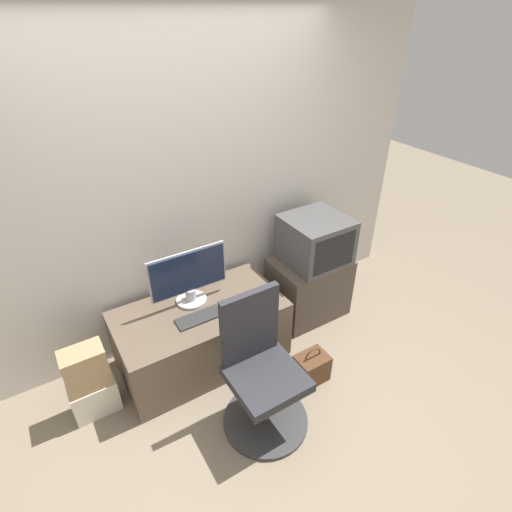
{
  "coord_description": "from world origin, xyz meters",
  "views": [
    {
      "loc": [
        -0.98,
        -1.32,
        2.5
      ],
      "look_at": [
        0.45,
        0.97,
        0.78
      ],
      "focal_mm": 28.0,
      "sensor_mm": 36.0,
      "label": 1
    }
  ],
  "objects_px": {
    "keyboard": "(199,318)",
    "cardboard_box_lower": "(95,396)",
    "mouse": "(227,303)",
    "office_chair": "(262,376)",
    "main_monitor": "(189,277)",
    "crt_tv": "(315,240)",
    "handbag": "(312,367)"
  },
  "relations": [
    {
      "from": "crt_tv",
      "to": "keyboard",
      "type": "bearing_deg",
      "value": -174.1
    },
    {
      "from": "cardboard_box_lower",
      "to": "handbag",
      "type": "xyz_separation_m",
      "value": [
        1.49,
        -0.59,
        -0.01
      ]
    },
    {
      "from": "main_monitor",
      "to": "keyboard",
      "type": "relative_size",
      "value": 1.78
    },
    {
      "from": "keyboard",
      "to": "handbag",
      "type": "xyz_separation_m",
      "value": [
        0.67,
        -0.54,
        -0.41
      ]
    },
    {
      "from": "mouse",
      "to": "office_chair",
      "type": "bearing_deg",
      "value": -97.72
    },
    {
      "from": "main_monitor",
      "to": "cardboard_box_lower",
      "type": "height_order",
      "value": "main_monitor"
    },
    {
      "from": "main_monitor",
      "to": "office_chair",
      "type": "distance_m",
      "value": 0.91
    },
    {
      "from": "crt_tv",
      "to": "main_monitor",
      "type": "bearing_deg",
      "value": 174.95
    },
    {
      "from": "cardboard_box_lower",
      "to": "handbag",
      "type": "relative_size",
      "value": 0.97
    },
    {
      "from": "mouse",
      "to": "cardboard_box_lower",
      "type": "height_order",
      "value": "mouse"
    },
    {
      "from": "keyboard",
      "to": "crt_tv",
      "type": "xyz_separation_m",
      "value": [
        1.17,
        0.12,
        0.24
      ]
    },
    {
      "from": "main_monitor",
      "to": "cardboard_box_lower",
      "type": "relative_size",
      "value": 1.98
    },
    {
      "from": "keyboard",
      "to": "cardboard_box_lower",
      "type": "bearing_deg",
      "value": 176.02
    },
    {
      "from": "cardboard_box_lower",
      "to": "crt_tv",
      "type": "bearing_deg",
      "value": 1.83
    },
    {
      "from": "cardboard_box_lower",
      "to": "handbag",
      "type": "distance_m",
      "value": 1.6
    },
    {
      "from": "keyboard",
      "to": "handbag",
      "type": "bearing_deg",
      "value": -38.96
    },
    {
      "from": "mouse",
      "to": "cardboard_box_lower",
      "type": "xyz_separation_m",
      "value": [
        -1.07,
        0.03,
        -0.41
      ]
    },
    {
      "from": "crt_tv",
      "to": "cardboard_box_lower",
      "type": "distance_m",
      "value": 2.09
    },
    {
      "from": "keyboard",
      "to": "crt_tv",
      "type": "relative_size",
      "value": 0.67
    },
    {
      "from": "main_monitor",
      "to": "mouse",
      "type": "relative_size",
      "value": 11.52
    },
    {
      "from": "crt_tv",
      "to": "cardboard_box_lower",
      "type": "relative_size",
      "value": 1.66
    },
    {
      "from": "keyboard",
      "to": "crt_tv",
      "type": "bearing_deg",
      "value": 5.9
    },
    {
      "from": "main_monitor",
      "to": "mouse",
      "type": "distance_m",
      "value": 0.36
    },
    {
      "from": "handbag",
      "to": "main_monitor",
      "type": "bearing_deg",
      "value": 129.71
    },
    {
      "from": "main_monitor",
      "to": "crt_tv",
      "type": "xyz_separation_m",
      "value": [
        1.13,
        -0.1,
        0.02
      ]
    },
    {
      "from": "keyboard",
      "to": "handbag",
      "type": "distance_m",
      "value": 0.95
    },
    {
      "from": "handbag",
      "to": "mouse",
      "type": "bearing_deg",
      "value": 126.64
    },
    {
      "from": "crt_tv",
      "to": "handbag",
      "type": "relative_size",
      "value": 1.61
    },
    {
      "from": "main_monitor",
      "to": "handbag",
      "type": "xyz_separation_m",
      "value": [
        0.63,
        -0.76,
        -0.64
      ]
    },
    {
      "from": "crt_tv",
      "to": "office_chair",
      "type": "relative_size",
      "value": 0.51
    },
    {
      "from": "office_chair",
      "to": "cardboard_box_lower",
      "type": "bearing_deg",
      "value": 145.63
    },
    {
      "from": "crt_tv",
      "to": "handbag",
      "type": "distance_m",
      "value": 1.06
    }
  ]
}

